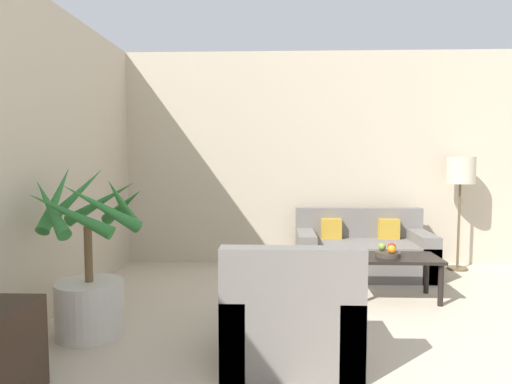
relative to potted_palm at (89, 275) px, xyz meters
name	(u,v)px	position (x,y,z in m)	size (l,w,h in m)	color
wall_back	(388,159)	(2.87, 2.49, 0.88)	(8.28, 0.06, 2.70)	beige
potted_palm	(89,275)	(0.00, 0.00, 0.00)	(0.90, 0.90, 1.33)	beige
sofa_loveseat	(362,252)	(2.45, 1.92, -0.21)	(1.53, 0.81, 0.75)	slate
floor_lamp	(461,175)	(3.66, 2.19, 0.68)	(0.34, 0.34, 1.37)	brown
coffee_table	(393,263)	(2.57, 1.00, -0.12)	(0.88, 0.49, 0.42)	black
fruit_bowl	(388,254)	(2.51, 0.98, -0.03)	(0.24, 0.24, 0.05)	#42382D
apple_red	(392,247)	(2.55, 0.99, 0.04)	(0.08, 0.08, 0.08)	red
apple_green	(382,247)	(2.47, 1.04, 0.03)	(0.07, 0.07, 0.07)	olive
orange_fruit	(392,249)	(2.53, 0.91, 0.04)	(0.08, 0.08, 0.08)	orange
armchair	(290,322)	(1.53, -0.38, -0.20)	(0.89, 0.76, 0.83)	slate
ottoman	(294,297)	(1.59, 0.44, -0.29)	(0.61, 0.48, 0.37)	slate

